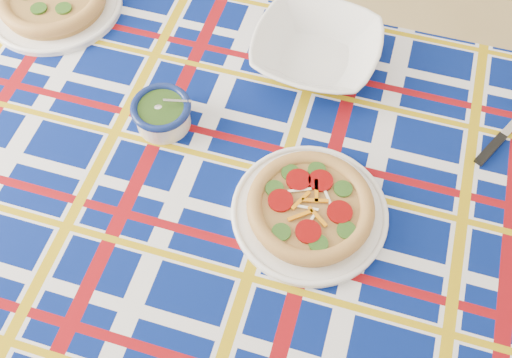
{
  "coord_description": "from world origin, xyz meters",
  "views": [
    {
      "loc": [
        0.09,
        -1.09,
        1.81
      ],
      "look_at": [
        0.15,
        -0.51,
        0.83
      ],
      "focal_mm": 40.0,
      "sensor_mm": 36.0,
      "label": 1
    }
  ],
  "objects_px": {
    "dining_table": "(231,206)",
    "pesto_bowl": "(162,112)",
    "main_focaccia_plate": "(310,207)",
    "serving_bowl": "(316,50)"
  },
  "relations": [
    {
      "from": "pesto_bowl",
      "to": "serving_bowl",
      "type": "distance_m",
      "value": 0.38
    },
    {
      "from": "serving_bowl",
      "to": "main_focaccia_plate",
      "type": "bearing_deg",
      "value": -100.76
    },
    {
      "from": "dining_table",
      "to": "serving_bowl",
      "type": "height_order",
      "value": "serving_bowl"
    },
    {
      "from": "main_focaccia_plate",
      "to": "serving_bowl",
      "type": "xyz_separation_m",
      "value": [
        0.08,
        0.4,
        0.0
      ]
    },
    {
      "from": "main_focaccia_plate",
      "to": "serving_bowl",
      "type": "distance_m",
      "value": 0.4
    },
    {
      "from": "main_focaccia_plate",
      "to": "pesto_bowl",
      "type": "bearing_deg",
      "value": 137.66
    },
    {
      "from": "pesto_bowl",
      "to": "dining_table",
      "type": "bearing_deg",
      "value": -54.04
    },
    {
      "from": "dining_table",
      "to": "serving_bowl",
      "type": "bearing_deg",
      "value": 77.02
    },
    {
      "from": "main_focaccia_plate",
      "to": "pesto_bowl",
      "type": "distance_m",
      "value": 0.38
    },
    {
      "from": "dining_table",
      "to": "pesto_bowl",
      "type": "relative_size",
      "value": 15.45
    }
  ]
}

